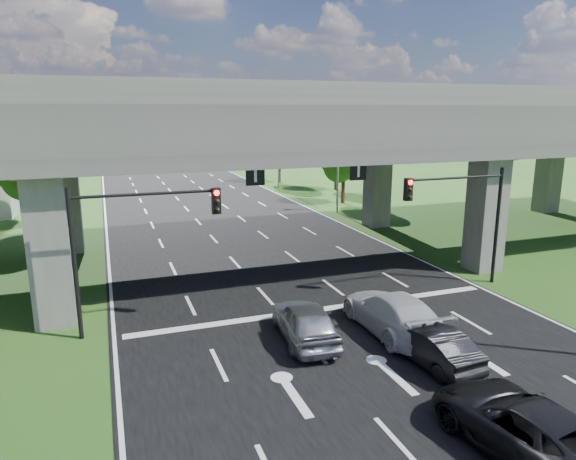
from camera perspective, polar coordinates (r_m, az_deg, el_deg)
ground at (r=20.51m, az=7.53°, el=-12.27°), size 160.00×160.00×0.00m
road at (r=29.11m, az=-1.53°, el=-4.35°), size 18.00×120.00×0.03m
overpass at (r=29.69m, az=-2.87°, el=11.50°), size 80.00×15.00×10.00m
signal_right at (r=26.59m, az=18.99°, el=2.52°), size 5.76×0.54×6.00m
signal_left at (r=20.84m, az=-16.94°, el=-0.12°), size 5.76×0.54×6.00m
streetlight_far at (r=44.63m, az=5.16°, el=9.34°), size 3.38×0.25×10.00m
streetlight_beyond at (r=59.49m, az=-1.46°, el=10.33°), size 3.38×0.25×10.00m
tree_left_near at (r=42.87m, az=-27.00°, el=6.44°), size 4.50×4.50×7.80m
tree_left_mid at (r=51.24m, az=-29.25°, el=6.34°), size 3.91×3.90×6.76m
tree_left_far at (r=58.63m, az=-24.28°, el=8.46°), size 4.80×4.80×8.32m
tree_right_near at (r=49.60m, az=6.28°, el=8.13°), size 4.20×4.20×7.28m
tree_right_mid at (r=58.11m, az=5.46°, el=8.55°), size 3.91×3.90×6.76m
tree_right_far at (r=63.96m, az=-0.92°, el=9.60°), size 4.50×4.50×7.80m
car_silver at (r=20.15m, az=1.90°, el=-10.08°), size 2.32×4.78×1.57m
car_dark at (r=19.17m, az=15.59°, el=-12.22°), size 1.76×4.19×1.35m
car_white at (r=21.27m, az=11.54°, el=-8.98°), size 2.37×5.66×1.63m
car_trailing at (r=15.43m, az=25.04°, el=-19.32°), size 2.99×5.65×1.51m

